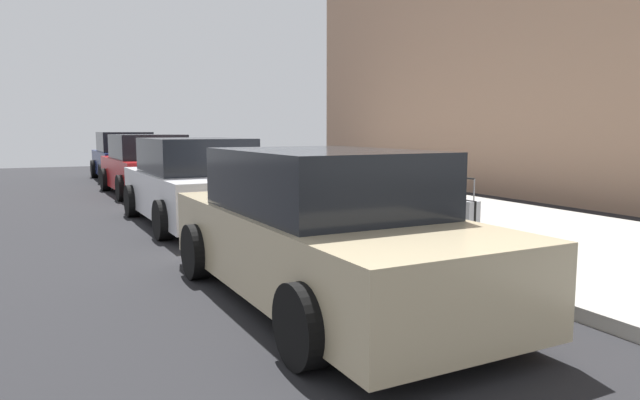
% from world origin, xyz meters
% --- Properties ---
extents(ground_plane, '(40.00, 40.00, 0.00)m').
position_xyz_m(ground_plane, '(0.00, 0.00, 0.00)').
color(ground_plane, black).
extents(sidewalk_curb, '(18.00, 5.00, 0.14)m').
position_xyz_m(sidewalk_curb, '(0.00, -2.50, 0.07)').
color(sidewalk_curb, '#9E9B93').
rests_on(sidewalk_curb, ground_plane).
extents(building_facade_sidewalk_side, '(24.00, 3.00, 8.70)m').
position_xyz_m(building_facade_sidewalk_side, '(0.00, -7.81, 4.35)').
color(building_facade_sidewalk_side, '#9E7A60').
rests_on(building_facade_sidewalk_side, ground_plane).
extents(suitcase_silver_0, '(0.48, 0.20, 0.98)m').
position_xyz_m(suitcase_silver_0, '(-3.47, -0.63, 0.48)').
color(suitcase_silver_0, '#9EA0A8').
rests_on(suitcase_silver_0, sidewalk_curb).
extents(suitcase_teal_1, '(0.47, 0.24, 0.96)m').
position_xyz_m(suitcase_teal_1, '(-2.95, -0.64, 0.46)').
color(suitcase_teal_1, '#0F606B').
rests_on(suitcase_teal_1, sidewalk_curb).
extents(suitcase_olive_2, '(0.36, 0.24, 0.94)m').
position_xyz_m(suitcase_olive_2, '(-2.49, -0.55, 0.50)').
color(suitcase_olive_2, '#59601E').
rests_on(suitcase_olive_2, sidewalk_curb).
extents(suitcase_navy_3, '(0.40, 0.22, 0.76)m').
position_xyz_m(suitcase_navy_3, '(-2.06, -0.59, 0.49)').
color(suitcase_navy_3, navy).
rests_on(suitcase_navy_3, sidewalk_curb).
extents(suitcase_maroon_4, '(0.43, 0.27, 0.82)m').
position_xyz_m(suitcase_maroon_4, '(-1.59, -0.58, 0.52)').
color(suitcase_maroon_4, maroon).
rests_on(suitcase_maroon_4, sidewalk_curb).
extents(suitcase_red_5, '(0.46, 0.26, 0.60)m').
position_xyz_m(suitcase_red_5, '(-1.10, -0.58, 0.41)').
color(suitcase_red_5, red).
rests_on(suitcase_red_5, sidewalk_curb).
extents(suitcase_black_6, '(0.47, 0.25, 0.99)m').
position_xyz_m(suitcase_black_6, '(-0.58, -0.68, 0.48)').
color(suitcase_black_6, black).
rests_on(suitcase_black_6, sidewalk_curb).
extents(suitcase_silver_7, '(0.39, 0.24, 0.87)m').
position_xyz_m(suitcase_silver_7, '(-0.11, -0.54, 0.43)').
color(suitcase_silver_7, '#9EA0A8').
rests_on(suitcase_silver_7, sidewalk_curb).
extents(suitcase_teal_8, '(0.40, 0.22, 1.06)m').
position_xyz_m(suitcase_teal_8, '(0.34, -0.65, 0.51)').
color(suitcase_teal_8, '#0F606B').
rests_on(suitcase_teal_8, sidewalk_curb).
extents(suitcase_olive_9, '(0.40, 0.27, 0.79)m').
position_xyz_m(suitcase_olive_9, '(0.79, -0.55, 0.41)').
color(suitcase_olive_9, '#59601E').
rests_on(suitcase_olive_9, sidewalk_curb).
extents(suitcase_navy_10, '(0.41, 0.18, 0.86)m').
position_xyz_m(suitcase_navy_10, '(1.25, -0.53, 0.47)').
color(suitcase_navy_10, navy).
rests_on(suitcase_navy_10, sidewalk_curb).
extents(fire_hydrant, '(0.39, 0.21, 0.84)m').
position_xyz_m(fire_hydrant, '(2.00, -0.60, 0.58)').
color(fire_hydrant, '#D89E0C').
rests_on(fire_hydrant, sidewalk_curb).
extents(bollard_post, '(0.12, 0.12, 0.80)m').
position_xyz_m(bollard_post, '(2.73, -0.45, 0.54)').
color(bollard_post, brown).
rests_on(bollard_post, sidewalk_curb).
extents(parked_car_beige_0, '(4.64, 2.13, 1.53)m').
position_xyz_m(parked_car_beige_0, '(-4.22, 1.78, 0.72)').
color(parked_car_beige_0, tan).
rests_on(parked_car_beige_0, ground_plane).
extents(parked_car_white_1, '(4.45, 2.18, 1.57)m').
position_xyz_m(parked_car_white_1, '(1.12, 1.78, 0.74)').
color(parked_car_white_1, silver).
rests_on(parked_car_white_1, ground_plane).
extents(parked_car_red_2, '(4.41, 2.22, 1.60)m').
position_xyz_m(parked_car_red_2, '(6.55, 1.78, 0.75)').
color(parked_car_red_2, '#AD1619').
rests_on(parked_car_red_2, ground_plane).
extents(parked_car_navy_3, '(4.29, 2.07, 1.65)m').
position_xyz_m(parked_car_navy_3, '(11.50, 1.78, 0.77)').
color(parked_car_navy_3, '#141E4C').
rests_on(parked_car_navy_3, ground_plane).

